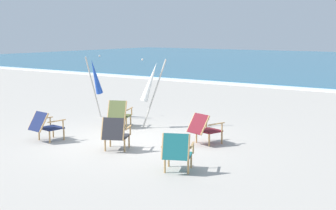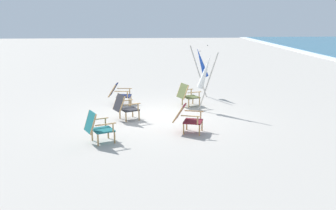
{
  "view_description": "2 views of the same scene",
  "coord_description": "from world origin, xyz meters",
  "px_view_note": "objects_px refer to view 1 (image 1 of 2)",
  "views": [
    {
      "loc": [
        7.46,
        -9.03,
        2.78
      ],
      "look_at": [
        0.52,
        0.96,
        0.85
      ],
      "focal_mm": 50.0,
      "sensor_mm": 36.0,
      "label": 1
    },
    {
      "loc": [
        12.02,
        -0.41,
        3.2
      ],
      "look_at": [
        0.73,
        0.33,
        0.54
      ],
      "focal_mm": 42.0,
      "sensor_mm": 36.0,
      "label": 2
    }
  ],
  "objects_px": {
    "beach_chair_back_right": "(177,151)",
    "beach_chair_back_left": "(115,133)",
    "beach_chair_mid_center": "(204,128)",
    "beach_chair_front_left": "(119,113)",
    "beach_chair_front_right": "(45,125)",
    "umbrella_furled_white": "(150,83)",
    "umbrella_furled_blue": "(95,77)"
  },
  "relations": [
    {
      "from": "beach_chair_back_right",
      "to": "beach_chair_back_left",
      "type": "height_order",
      "value": "beach_chair_back_right"
    },
    {
      "from": "beach_chair_mid_center",
      "to": "beach_chair_front_left",
      "type": "distance_m",
      "value": 3.08
    },
    {
      "from": "beach_chair_front_right",
      "to": "umbrella_furled_white",
      "type": "xyz_separation_m",
      "value": [
        1.18,
        2.89,
        0.9
      ]
    },
    {
      "from": "beach_chair_back_right",
      "to": "umbrella_furled_white",
      "type": "distance_m",
      "value": 4.5
    },
    {
      "from": "beach_chair_back_right",
      "to": "umbrella_furled_white",
      "type": "bearing_deg",
      "value": 133.65
    },
    {
      "from": "beach_chair_front_right",
      "to": "beach_chair_back_left",
      "type": "bearing_deg",
      "value": 7.67
    },
    {
      "from": "beach_chair_front_right",
      "to": "beach_chair_front_left",
      "type": "relative_size",
      "value": 0.97
    },
    {
      "from": "beach_chair_mid_center",
      "to": "umbrella_furled_white",
      "type": "bearing_deg",
      "value": 159.56
    },
    {
      "from": "beach_chair_mid_center",
      "to": "beach_chair_back_right",
      "type": "bearing_deg",
      "value": -72.17
    },
    {
      "from": "beach_chair_front_right",
      "to": "beach_chair_back_right",
      "type": "distance_m",
      "value": 4.24
    },
    {
      "from": "beach_chair_back_left",
      "to": "umbrella_furled_white",
      "type": "xyz_separation_m",
      "value": [
        -0.92,
        2.6,
        0.89
      ]
    },
    {
      "from": "beach_chair_front_left",
      "to": "umbrella_furled_blue",
      "type": "relative_size",
      "value": 0.42
    },
    {
      "from": "beach_chair_front_right",
      "to": "beach_chair_front_left",
      "type": "height_order",
      "value": "beach_chair_front_left"
    },
    {
      "from": "beach_chair_mid_center",
      "to": "beach_chair_front_left",
      "type": "height_order",
      "value": "beach_chair_front_left"
    },
    {
      "from": "beach_chair_back_right",
      "to": "umbrella_furled_blue",
      "type": "height_order",
      "value": "umbrella_furled_blue"
    },
    {
      "from": "umbrella_furled_blue",
      "to": "umbrella_furled_white",
      "type": "xyz_separation_m",
      "value": [
        2.36,
        -0.22,
        -0.01
      ]
    },
    {
      "from": "beach_chair_mid_center",
      "to": "beach_chair_back_left",
      "type": "distance_m",
      "value": 2.22
    },
    {
      "from": "beach_chair_front_right",
      "to": "umbrella_furled_blue",
      "type": "relative_size",
      "value": 0.41
    },
    {
      "from": "beach_chair_mid_center",
      "to": "beach_chair_front_right",
      "type": "relative_size",
      "value": 1.09
    },
    {
      "from": "beach_chair_front_left",
      "to": "umbrella_furled_blue",
      "type": "height_order",
      "value": "umbrella_furled_blue"
    },
    {
      "from": "beach_chair_front_right",
      "to": "beach_chair_mid_center",
      "type": "bearing_deg",
      "value": 30.29
    },
    {
      "from": "beach_chair_mid_center",
      "to": "umbrella_furled_white",
      "type": "height_order",
      "value": "umbrella_furled_white"
    },
    {
      "from": "beach_chair_front_left",
      "to": "umbrella_furled_blue",
      "type": "bearing_deg",
      "value": 155.66
    },
    {
      "from": "beach_chair_mid_center",
      "to": "beach_chair_front_right",
      "type": "xyz_separation_m",
      "value": [
        -3.47,
        -2.03,
        -0.0
      ]
    },
    {
      "from": "beach_chair_front_right",
      "to": "beach_chair_back_left",
      "type": "distance_m",
      "value": 2.12
    },
    {
      "from": "beach_chair_mid_center",
      "to": "beach_chair_back_right",
      "type": "height_order",
      "value": "beach_chair_back_right"
    },
    {
      "from": "beach_chair_front_left",
      "to": "beach_chair_mid_center",
      "type": "bearing_deg",
      "value": -6.64
    },
    {
      "from": "beach_chair_front_right",
      "to": "beach_chair_back_left",
      "type": "height_order",
      "value": "beach_chair_back_left"
    },
    {
      "from": "beach_chair_front_right",
      "to": "umbrella_furled_white",
      "type": "bearing_deg",
      "value": 67.77
    },
    {
      "from": "beach_chair_back_left",
      "to": "umbrella_furled_white",
      "type": "bearing_deg",
      "value": 109.47
    },
    {
      "from": "beach_chair_front_right",
      "to": "beach_chair_front_left",
      "type": "distance_m",
      "value": 2.42
    },
    {
      "from": "beach_chair_mid_center",
      "to": "beach_chair_back_left",
      "type": "bearing_deg",
      "value": -128.2
    }
  ]
}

